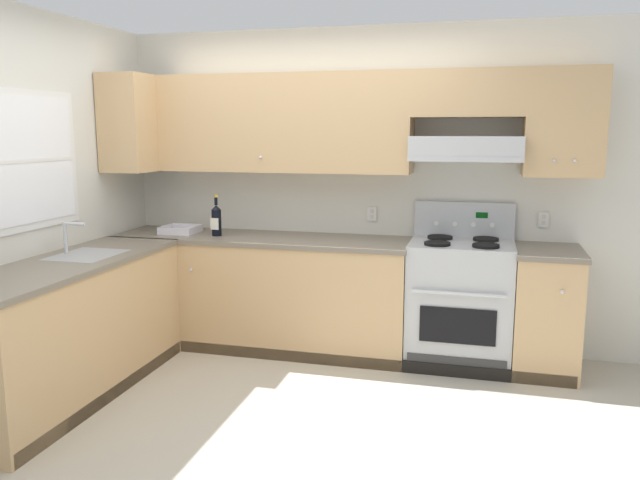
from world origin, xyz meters
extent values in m
plane|color=#B2AA99|center=(0.00, 0.00, 0.00)|extent=(7.04, 7.04, 0.00)
cube|color=silver|center=(0.46, 1.62, 1.27)|extent=(4.68, 0.12, 2.55)
cube|color=tan|center=(-0.33, 1.38, 1.80)|extent=(2.29, 0.34, 0.76)
cube|color=tan|center=(1.88, 1.38, 1.80)|extent=(0.54, 0.34, 0.76)
cube|color=tan|center=(1.21, 1.38, 2.01)|extent=(0.80, 0.34, 0.34)
cube|color=#B7BABC|center=(1.21, 1.34, 1.62)|extent=(0.80, 0.46, 0.17)
cube|color=#B7BABC|center=(1.21, 1.12, 1.54)|extent=(0.80, 0.03, 0.04)
sphere|color=silver|center=(-0.33, 1.20, 1.54)|extent=(0.02, 0.02, 0.02)
sphere|color=silver|center=(1.81, 1.20, 1.54)|extent=(0.02, 0.02, 0.02)
sphere|color=silver|center=(1.95, 1.20, 1.54)|extent=(0.02, 0.02, 0.02)
cube|color=silver|center=(0.49, 1.55, 1.08)|extent=(0.08, 0.01, 0.12)
cube|color=silver|center=(0.49, 1.54, 1.10)|extent=(0.03, 0.00, 0.03)
cube|color=silver|center=(0.49, 1.54, 1.06)|extent=(0.03, 0.00, 0.03)
cube|color=silver|center=(1.80, 1.55, 1.08)|extent=(0.08, 0.01, 0.12)
cube|color=silver|center=(1.80, 1.54, 1.10)|extent=(0.03, 0.00, 0.03)
cube|color=silver|center=(1.80, 1.54, 1.06)|extent=(0.03, 0.00, 0.03)
cube|color=silver|center=(-1.62, 0.10, 1.27)|extent=(0.12, 4.00, 2.55)
cube|color=white|center=(-1.57, 0.10, 1.55)|extent=(0.04, 1.00, 0.92)
cube|color=white|center=(-1.55, 0.10, 1.55)|extent=(0.01, 0.90, 0.82)
cube|color=white|center=(-1.54, 0.10, 1.55)|extent=(0.01, 0.90, 0.02)
cube|color=tan|center=(-1.38, 1.20, 1.80)|extent=(0.34, 0.64, 0.76)
cube|color=tan|center=(-0.35, 1.25, 0.44)|extent=(2.36, 0.61, 0.87)
cube|color=#756B5B|center=(-0.35, 1.25, 0.89)|extent=(2.38, 0.63, 0.04)
cube|color=tan|center=(1.82, 1.25, 0.44)|extent=(0.45, 0.61, 0.87)
cube|color=#756B5B|center=(1.82, 1.25, 0.89)|extent=(0.47, 0.63, 0.04)
cube|color=black|center=(0.26, 0.97, 0.04)|extent=(3.54, 0.06, 0.09)
sphere|color=silver|center=(-0.82, 0.93, 0.68)|extent=(0.03, 0.03, 0.03)
sphere|color=silver|center=(1.89, 0.93, 0.68)|extent=(0.03, 0.03, 0.03)
cube|color=tan|center=(-1.25, 0.00, 0.44)|extent=(0.61, 1.89, 0.87)
cube|color=#756B5B|center=(-1.25, 0.00, 0.89)|extent=(0.63, 1.91, 0.04)
cube|color=black|center=(-0.97, 0.00, 0.04)|extent=(0.06, 1.85, 0.09)
cube|color=#999B9E|center=(-1.25, 0.23, 0.91)|extent=(0.40, 0.48, 0.01)
cube|color=#28282B|center=(-1.25, 0.23, 0.84)|extent=(0.34, 0.42, 0.14)
cylinder|color=silver|center=(-1.41, 0.23, 1.02)|extent=(0.03, 0.03, 0.22)
cylinder|color=silver|center=(-1.33, 0.23, 1.12)|extent=(0.16, 0.02, 0.02)
cube|color=#B7BABC|center=(1.21, 1.25, 0.46)|extent=(0.76, 0.58, 0.91)
cube|color=black|center=(1.21, 0.95, 0.38)|extent=(0.53, 0.01, 0.26)
cylinder|color=silver|center=(1.21, 0.93, 0.62)|extent=(0.65, 0.02, 0.02)
cube|color=#333333|center=(1.21, 0.96, 0.10)|extent=(0.70, 0.01, 0.11)
cube|color=#B7BABC|center=(1.21, 1.25, 0.92)|extent=(0.76, 0.58, 0.02)
cube|color=#B7BABC|center=(1.21, 1.52, 1.05)|extent=(0.76, 0.04, 0.29)
cube|color=#053F0C|center=(1.35, 1.50, 1.10)|extent=(0.09, 0.01, 0.04)
cylinder|color=black|center=(1.04, 1.11, 0.94)|extent=(0.19, 0.19, 0.02)
cylinder|color=black|center=(1.04, 1.11, 0.93)|extent=(0.07, 0.07, 0.01)
cylinder|color=black|center=(1.38, 1.11, 0.94)|extent=(0.19, 0.19, 0.02)
cylinder|color=black|center=(1.38, 1.11, 0.93)|extent=(0.07, 0.07, 0.01)
cylinder|color=black|center=(1.04, 1.39, 0.94)|extent=(0.19, 0.19, 0.02)
cylinder|color=black|center=(1.04, 1.39, 0.93)|extent=(0.07, 0.07, 0.01)
cylinder|color=black|center=(1.38, 1.39, 0.94)|extent=(0.19, 0.19, 0.02)
cylinder|color=black|center=(1.38, 1.39, 0.93)|extent=(0.07, 0.07, 0.01)
cylinder|color=white|center=(1.01, 1.50, 1.03)|extent=(0.04, 0.02, 0.04)
cylinder|color=white|center=(1.15, 1.50, 1.03)|extent=(0.04, 0.02, 0.04)
cylinder|color=white|center=(1.29, 1.50, 1.03)|extent=(0.04, 0.02, 0.04)
cylinder|color=white|center=(1.43, 1.50, 1.03)|extent=(0.04, 0.02, 0.04)
cylinder|color=black|center=(-0.71, 1.19, 1.02)|extent=(0.08, 0.08, 0.21)
cone|color=black|center=(-0.71, 1.19, 1.14)|extent=(0.08, 0.08, 0.04)
cylinder|color=black|center=(-0.71, 1.19, 1.20)|extent=(0.03, 0.03, 0.08)
cylinder|color=gold|center=(-0.71, 1.19, 1.23)|extent=(0.03, 0.03, 0.02)
cube|color=silver|center=(-0.71, 1.15, 1.01)|extent=(0.07, 0.00, 0.09)
cube|color=silver|center=(-1.06, 1.25, 0.92)|extent=(0.23, 0.21, 0.02)
cube|color=silver|center=(-1.06, 1.12, 0.94)|extent=(0.28, 0.01, 0.06)
cube|color=silver|center=(-1.06, 1.38, 0.94)|extent=(0.28, 0.01, 0.06)
cube|color=silver|center=(-1.20, 1.25, 0.94)|extent=(0.01, 0.24, 0.06)
cube|color=silver|center=(-0.93, 1.25, 0.94)|extent=(0.01, 0.24, 0.06)
camera|label=1|loc=(1.36, -3.45, 1.74)|focal=35.45mm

